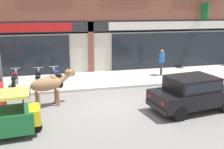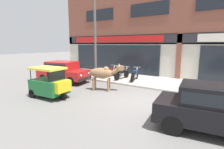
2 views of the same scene
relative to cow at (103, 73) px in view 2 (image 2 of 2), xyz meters
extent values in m
plane|color=slate|center=(2.74, -0.48, -1.01)|extent=(90.00, 90.00, 0.00)
cube|color=#B7AFA3|center=(2.74, 3.58, -0.94)|extent=(19.00, 3.73, 0.13)
cube|color=beige|center=(2.74, 5.72, 0.69)|extent=(23.00, 0.55, 3.40)
cube|color=#28282D|center=(2.74, 5.40, 2.04)|extent=(22.08, 0.08, 0.64)
cube|color=black|center=(-3.01, 5.39, 0.34)|extent=(8.74, 0.10, 2.40)
cube|color=red|center=(-3.01, 5.37, 2.04)|extent=(9.20, 0.05, 0.52)
cube|color=brown|center=(2.74, 5.42, 0.69)|extent=(0.36, 0.12, 3.40)
cube|color=black|center=(-4.59, 5.41, 4.27)|extent=(3.13, 0.06, 1.00)
cube|color=black|center=(0.30, 5.41, 4.27)|extent=(3.13, 0.06, 1.00)
cube|color=black|center=(5.19, 5.41, 4.27)|extent=(3.13, 0.06, 1.00)
ellipsoid|color=#936B47|center=(-0.09, -0.04, 0.01)|extent=(1.49, 0.99, 0.60)
sphere|color=#936B47|center=(0.17, 0.07, 0.24)|extent=(0.32, 0.32, 0.32)
cylinder|color=#936B47|center=(0.26, 0.26, -0.65)|extent=(0.12, 0.12, 0.72)
cylinder|color=#936B47|center=(0.36, -0.01, -0.65)|extent=(0.12, 0.12, 0.72)
cylinder|color=#936B47|center=(-0.55, -0.06, -0.65)|extent=(0.12, 0.12, 0.72)
cylinder|color=#936B47|center=(-0.44, -0.33, -0.65)|extent=(0.12, 0.12, 0.72)
cylinder|color=#936B47|center=(0.67, 0.26, 0.16)|extent=(0.52, 0.39, 0.43)
cube|color=#936B47|center=(0.91, 0.36, 0.33)|extent=(0.42, 0.34, 0.26)
cube|color=brown|center=(1.08, 0.42, 0.29)|extent=(0.19, 0.20, 0.14)
cone|color=beige|center=(0.84, 0.44, 0.51)|extent=(0.13, 0.09, 0.19)
cone|color=beige|center=(0.91, 0.25, 0.51)|extent=(0.13, 0.09, 0.19)
cube|color=#936B47|center=(0.78, 0.48, 0.39)|extent=(0.09, 0.14, 0.10)
cube|color=#936B47|center=(0.90, 0.18, 0.39)|extent=(0.09, 0.14, 0.10)
cylinder|color=#936B47|center=(-0.78, -0.31, -0.21)|extent=(0.17, 0.10, 0.60)
cylinder|color=black|center=(4.52, -1.36, -0.71)|extent=(0.62, 0.26, 0.60)
cylinder|color=black|center=(4.72, -2.78, -0.71)|extent=(0.62, 0.26, 0.60)
cube|color=black|center=(5.76, -1.91, -0.41)|extent=(3.69, 2.07, 0.60)
cube|color=black|center=(5.66, -1.93, 0.17)|extent=(2.08, 1.69, 0.56)
cube|color=black|center=(5.66, -1.93, 0.17)|extent=(1.94, 1.69, 0.35)
cube|color=black|center=(4.04, -2.15, -0.63)|extent=(0.33, 1.52, 0.20)
cube|color=red|center=(3.95, -1.67, -0.31)|extent=(0.05, 0.16, 0.14)
cube|color=red|center=(4.09, -2.65, -0.31)|extent=(0.05, 0.16, 0.14)
cylinder|color=black|center=(-2.64, 1.12, -0.71)|extent=(0.62, 0.29, 0.60)
cylinder|color=black|center=(-2.37, -0.30, -0.71)|extent=(0.62, 0.29, 0.60)
cylinder|color=black|center=(-4.90, 0.68, -0.71)|extent=(0.62, 0.29, 0.60)
cylinder|color=black|center=(-4.63, -0.73, -0.71)|extent=(0.62, 0.29, 0.60)
cube|color=red|center=(-3.63, 0.19, -0.41)|extent=(3.74, 2.23, 0.60)
cube|color=red|center=(-3.73, 0.17, 0.17)|extent=(2.14, 1.77, 0.56)
cube|color=black|center=(-3.73, 0.17, 0.17)|extent=(1.99, 1.76, 0.35)
cube|color=black|center=(-1.93, 0.52, -0.63)|extent=(0.40, 1.52, 0.20)
cube|color=black|center=(-5.33, -0.13, -0.63)|extent=(0.40, 1.52, 0.20)
sphere|color=silver|center=(-1.99, 0.99, -0.33)|extent=(0.14, 0.14, 0.14)
sphere|color=silver|center=(-1.81, 0.05, -0.33)|extent=(0.14, 0.14, 0.14)
cube|color=red|center=(-5.45, 0.35, -0.31)|extent=(0.06, 0.16, 0.14)
cube|color=red|center=(-5.26, -0.62, -0.31)|extent=(0.06, 0.16, 0.14)
cylinder|color=black|center=(-0.52, -2.48, -0.79)|extent=(0.45, 0.15, 0.44)
cylinder|color=black|center=(-2.10, -2.08, -0.79)|extent=(0.45, 0.15, 0.44)
cylinder|color=black|center=(-2.02, -3.12, -0.79)|extent=(0.45, 0.15, 0.44)
cube|color=#19602D|center=(-1.42, -2.55, -0.44)|extent=(1.80, 1.29, 0.70)
cube|color=yellow|center=(-0.52, -2.48, -0.34)|extent=(0.43, 0.90, 0.52)
cylinder|color=black|center=(-0.88, -2.01, 0.19)|extent=(0.04, 0.04, 0.55)
cylinder|color=black|center=(-0.81, -3.00, 0.19)|extent=(0.04, 0.04, 0.55)
cylinder|color=black|center=(-2.16, -2.11, 0.19)|extent=(0.04, 0.04, 0.55)
cylinder|color=black|center=(-2.08, -3.10, 0.19)|extent=(0.04, 0.04, 0.55)
cube|color=#DBCC42|center=(-1.47, -2.55, 0.46)|extent=(1.70, 1.23, 0.10)
cube|color=black|center=(-0.85, -2.50, 0.18)|extent=(0.10, 0.93, 0.50)
cylinder|color=black|center=(-1.72, 3.67, -0.60)|extent=(0.11, 0.56, 0.56)
cylinder|color=black|center=(-1.74, 2.42, -0.60)|extent=(0.11, 0.56, 0.56)
cube|color=#B2B5BA|center=(-1.73, 3.02, -0.56)|extent=(0.21, 0.32, 0.24)
cube|color=maroon|center=(-1.73, 3.18, -0.30)|extent=(0.25, 0.40, 0.24)
cube|color=black|center=(-1.74, 2.78, -0.32)|extent=(0.23, 0.52, 0.12)
cylinder|color=#B2B5BA|center=(-1.72, 3.61, -0.30)|extent=(0.05, 0.27, 0.59)
cylinder|color=#B2B5BA|center=(-1.72, 3.65, -0.02)|extent=(0.52, 0.04, 0.03)
sphere|color=silver|center=(-1.72, 3.71, -0.14)|extent=(0.12, 0.12, 0.12)
cylinder|color=#B2B5BA|center=(-1.85, 2.67, -0.64)|extent=(0.07, 0.48, 0.06)
cylinder|color=black|center=(-0.53, 3.57, -0.60)|extent=(0.12, 0.56, 0.56)
cylinder|color=black|center=(-0.57, 2.32, -0.60)|extent=(0.12, 0.56, 0.56)
cube|color=#B2B5BA|center=(-0.55, 2.93, -0.56)|extent=(0.21, 0.33, 0.24)
cube|color=black|center=(-0.54, 3.09, -0.30)|extent=(0.25, 0.41, 0.24)
cube|color=black|center=(-0.55, 2.69, -0.32)|extent=(0.24, 0.53, 0.12)
cylinder|color=#B2B5BA|center=(-0.53, 3.51, -0.30)|extent=(0.05, 0.27, 0.59)
cylinder|color=#B2B5BA|center=(-0.53, 3.55, -0.02)|extent=(0.52, 0.05, 0.03)
sphere|color=silver|center=(-0.52, 3.61, -0.14)|extent=(0.12, 0.12, 0.12)
cylinder|color=#B2B5BA|center=(-0.67, 2.57, -0.64)|extent=(0.08, 0.48, 0.06)
cylinder|color=black|center=(0.31, 3.64, -0.60)|extent=(0.23, 0.57, 0.56)
cylinder|color=black|center=(0.60, 2.42, -0.60)|extent=(0.23, 0.57, 0.56)
cube|color=#B2B5BA|center=(0.46, 3.01, -0.56)|extent=(0.27, 0.36, 0.24)
cube|color=navy|center=(0.42, 3.16, -0.30)|extent=(0.33, 0.44, 0.24)
cube|color=black|center=(0.52, 2.77, -0.32)|extent=(0.34, 0.56, 0.12)
cylinder|color=#B2B5BA|center=(0.32, 3.58, -0.30)|extent=(0.10, 0.27, 0.59)
cylinder|color=#B2B5BA|center=(0.32, 3.62, -0.02)|extent=(0.51, 0.15, 0.03)
sphere|color=silver|center=(0.30, 3.67, -0.14)|extent=(0.12, 0.12, 0.12)
cylinder|color=#B2B5BA|center=(0.44, 2.63, -0.64)|extent=(0.17, 0.48, 0.06)
cylinder|color=#595651|center=(-2.24, 2.02, 2.12)|extent=(0.18, 0.18, 5.99)
camera|label=1|loc=(0.03, -11.09, 3.11)|focal=42.00mm
camera|label=2|loc=(5.99, -7.73, 1.65)|focal=28.00mm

